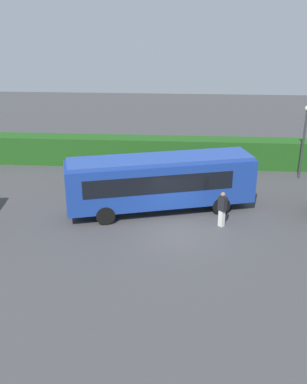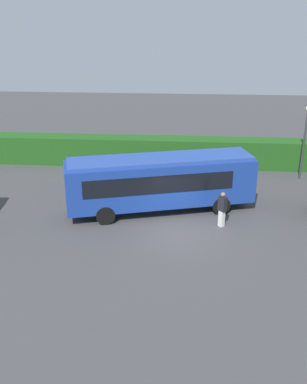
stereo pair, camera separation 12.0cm
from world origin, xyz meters
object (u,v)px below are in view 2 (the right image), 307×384
Objects in this scene: person_center at (134,171)px; lamppost at (305,133)px; bus_blue at (161,181)px; person_right at (222,208)px.

person_center is 11.32m from lamppost.
bus_blue is 10.88m from lamppost.
person_right is at bearing -126.63° from lamppost.
person_right reaches higher than person_center.
person_right is 9.79m from lamppost.
bus_blue reaches higher than person_right.
person_center is at bearing 99.87° from bus_blue.
person_center is at bearing -169.34° from lamppost.
bus_blue is 5.55× the size of person_right.
person_center is 0.35× the size of lamppost.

